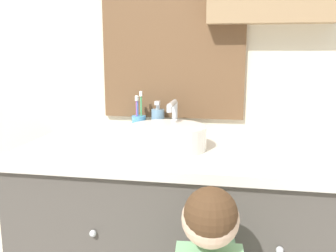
# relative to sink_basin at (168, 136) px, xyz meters

# --- Properties ---
(wall_back) EXTENTS (3.20, 0.18, 2.50)m
(wall_back) POSITION_rel_sink_basin_xyz_m (0.11, 0.30, 0.41)
(wall_back) COLOR beige
(wall_back) RESTS_ON ground_plane
(vanity_counter) EXTENTS (1.37, 0.58, 0.84)m
(vanity_counter) POSITION_rel_sink_basin_xyz_m (0.10, -0.01, -0.47)
(vanity_counter) COLOR #4C4742
(vanity_counter) RESTS_ON ground_plane
(sink_basin) EXTENTS (0.30, 0.35, 0.17)m
(sink_basin) POSITION_rel_sink_basin_xyz_m (0.00, 0.00, 0.00)
(sink_basin) COLOR white
(sink_basin) RESTS_ON vanity_counter
(toothbrush_holder) EXTENTS (0.06, 0.06, 0.20)m
(toothbrush_holder) POSITION_rel_sink_basin_xyz_m (-0.17, 0.19, 0.01)
(toothbrush_holder) COLOR #4C93C6
(toothbrush_holder) RESTS_ON vanity_counter
(soap_dispenser) EXTENTS (0.06, 0.06, 0.16)m
(soap_dispenser) POSITION_rel_sink_basin_xyz_m (-0.08, 0.20, 0.02)
(soap_dispenser) COLOR #6B93B2
(soap_dispenser) RESTS_ON vanity_counter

